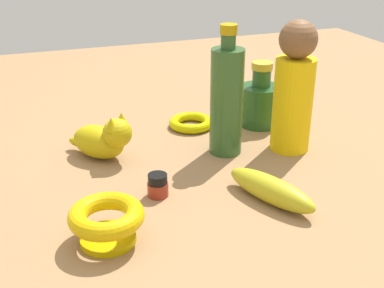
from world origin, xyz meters
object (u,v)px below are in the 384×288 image
cat_figurine (103,139)px  person_figure_adult (294,89)px  bowl (107,220)px  bottle_short (260,102)px  nail_polish_jar (158,185)px  bottle_tall (227,100)px  bangle (191,123)px  banana (271,190)px

cat_figurine → person_figure_adult: size_ratio=0.50×
bowl → bottle_short: 0.51m
nail_polish_jar → bottle_tall: (-0.17, -0.12, 0.09)m
cat_figurine → bangle: size_ratio=1.31×
banana → bottle_tall: size_ratio=0.69×
cat_figurine → bowl: bearing=80.3°
bottle_short → person_figure_adult: size_ratio=0.56×
cat_figurine → bangle: bearing=-156.6°
bowl → person_figure_adult: size_ratio=0.42×
bowl → nail_polish_jar: bearing=-135.9°
bowl → person_figure_adult: person_figure_adult is taller
bangle → banana: bearing=92.5°
bottle_short → cat_figurine: bearing=8.7°
bangle → person_figure_adult: bearing=130.7°
nail_polish_jar → bangle: size_ratio=0.40×
nail_polish_jar → banana: banana is taller
banana → bangle: size_ratio=1.76×
bottle_tall → cat_figurine: bottle_tall is taller
cat_figurine → bottle_short: (-0.35, -0.05, 0.01)m
bottle_short → person_figure_adult: bearing=89.4°
bowl → bottle_short: bottle_short is taller
banana → bottle_tall: bearing=155.5°
nail_polish_jar → cat_figurine: size_ratio=0.31×
banana → bottle_short: (-0.13, -0.30, 0.03)m
bowl → person_figure_adult: bearing=-154.7°
bottle_tall → person_figure_adult: (-0.13, 0.03, 0.02)m
bowl → bangle: size_ratio=1.11×
bottle_short → bangle: bottle_short is taller
person_figure_adult → bottle_short: bearing=-90.6°
nail_polish_jar → bottle_short: size_ratio=0.27×
banana → bangle: bearing=159.7°
banana → bowl: bowl is taller
bottle_tall → cat_figurine: 0.24m
banana → bowl: 0.27m
bottle_tall → bangle: bearing=-81.5°
bowl → bangle: 0.44m
banana → person_figure_adult: 0.24m
bangle → cat_figurine: bearing=23.4°
nail_polish_jar → bangle: (-0.15, -0.26, -0.01)m
person_figure_adult → banana: bearing=52.2°
nail_polish_jar → cat_figurine: (0.06, -0.17, 0.02)m
nail_polish_jar → bottle_short: 0.37m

